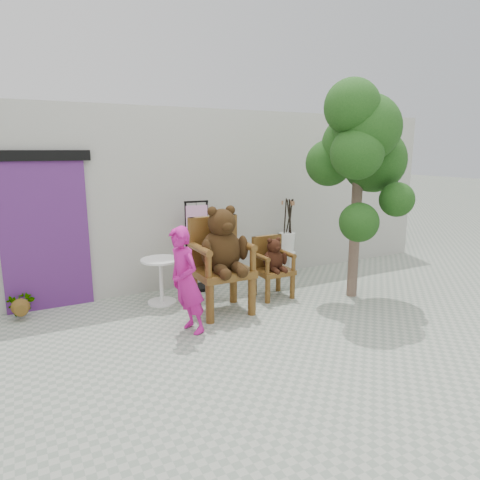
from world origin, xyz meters
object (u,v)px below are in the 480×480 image
at_px(chair_small, 272,261).
at_px(stool_bucket, 287,242).
at_px(cafe_table, 161,276).
at_px(display_stand, 197,256).
at_px(tree, 359,149).
at_px(person, 186,281).
at_px(chair_big, 221,252).

xyz_separation_m(chair_small, stool_bucket, (0.86, 0.87, 0.06)).
bearing_deg(stool_bucket, cafe_table, -172.17).
relative_size(cafe_table, display_stand, 0.47).
height_order(cafe_table, tree, tree).
height_order(chair_small, person, person).
bearing_deg(display_stand, chair_small, -35.12).
height_order(chair_big, chair_small, chair_big).
relative_size(chair_big, stool_bucket, 1.07).
bearing_deg(chair_big, tree, -14.56).
bearing_deg(chair_big, cafe_table, 132.71).
bearing_deg(person, chair_big, 111.06).
height_order(chair_big, tree, tree).
distance_m(chair_small, display_stand, 1.28).
bearing_deg(chair_big, display_stand, 86.62).
relative_size(person, display_stand, 0.93).
relative_size(chair_big, tree, 0.47).
relative_size(chair_small, cafe_table, 1.38).
bearing_deg(tree, chair_big, 165.44).
bearing_deg(person, chair_small, 99.02).
bearing_deg(person, cafe_table, 164.48).
xyz_separation_m(cafe_table, display_stand, (0.74, 0.35, 0.14)).
height_order(person, stool_bucket, stool_bucket).
distance_m(chair_big, person, 0.90).
bearing_deg(cafe_table, tree, -25.01).
xyz_separation_m(chair_big, stool_bucket, (1.86, 1.08, -0.26)).
height_order(chair_big, stool_bucket, chair_big).
bearing_deg(cafe_table, chair_big, -47.29).
relative_size(chair_small, person, 0.69).
relative_size(chair_big, person, 1.11).
bearing_deg(tree, stool_bucket, 95.38).
distance_m(chair_small, stool_bucket, 1.22).
bearing_deg(chair_small, person, -157.62).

